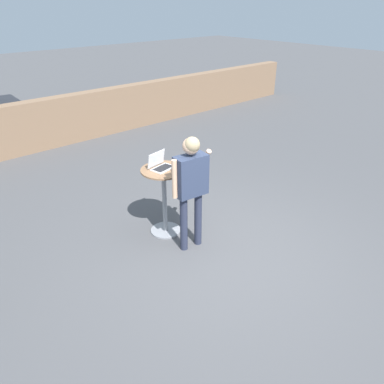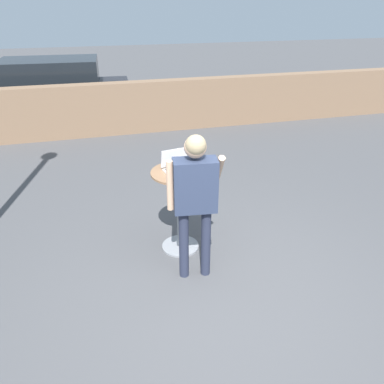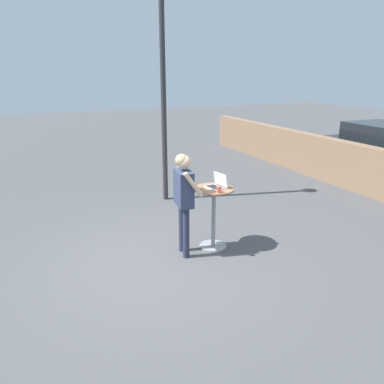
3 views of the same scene
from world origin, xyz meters
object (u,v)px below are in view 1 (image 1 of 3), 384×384
Objects in this scene: cafe_table at (164,193)px; laptop at (160,165)px; standing_person at (191,179)px; coffee_mug at (177,163)px.

cafe_table is 2.86× the size of laptop.
cafe_table is at bearing 93.65° from standing_person.
cafe_table is at bearing 171.44° from coffee_mug.
coffee_mug is at bearing -20.87° from laptop.
standing_person is at bearing -110.62° from coffee_mug.
cafe_table is 0.46m from laptop.
standing_person is at bearing -86.35° from cafe_table.
laptop is at bearing 159.13° from coffee_mug.
coffee_mug reaches higher than cafe_table.
laptop reaches higher than cafe_table.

